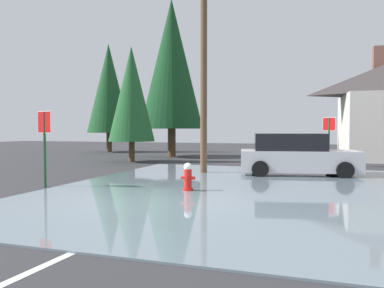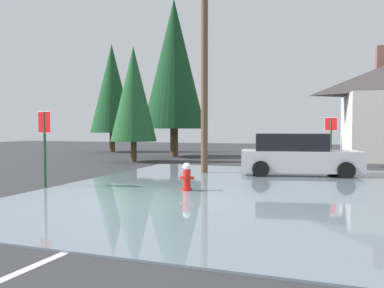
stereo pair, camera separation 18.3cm
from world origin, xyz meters
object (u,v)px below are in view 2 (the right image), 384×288
at_px(pine_tree_short_left, 133,94).
at_px(pine_tree_mid_left, 174,64).
at_px(stop_sign_far, 331,132).
at_px(fire_hydrant, 187,177).
at_px(pine_tree_tall_left, 112,89).
at_px(utility_pole, 204,52).
at_px(stop_sign_near, 45,133).
at_px(parked_car, 297,156).

bearing_deg(pine_tree_short_left, pine_tree_mid_left, 81.61).
height_order(stop_sign_far, pine_tree_short_left, pine_tree_short_left).
xyz_separation_m(fire_hydrant, pine_tree_mid_left, (-5.62, 13.18, 5.70)).
relative_size(fire_hydrant, stop_sign_far, 0.35).
distance_m(fire_hydrant, pine_tree_tall_left, 21.19).
height_order(fire_hydrant, pine_tree_tall_left, pine_tree_tall_left).
relative_size(utility_pole, pine_tree_short_left, 1.49).
bearing_deg(stop_sign_near, parked_car, 38.13).
xyz_separation_m(utility_pole, pine_tree_tall_left, (-11.45, 11.99, 0.11)).
bearing_deg(parked_car, pine_tree_mid_left, 136.18).
bearing_deg(pine_tree_tall_left, pine_tree_short_left, -52.50).
relative_size(parked_car, pine_tree_short_left, 0.74).
relative_size(fire_hydrant, pine_tree_mid_left, 0.08).
height_order(fire_hydrant, utility_pole, utility_pole).
xyz_separation_m(utility_pole, pine_tree_mid_left, (-4.74, 8.58, 1.14)).
xyz_separation_m(fire_hydrant, utility_pole, (-0.88, 4.60, 4.56)).
xyz_separation_m(stop_sign_far, pine_tree_short_left, (-10.39, -0.47, 2.09)).
distance_m(stop_sign_far, pine_tree_short_left, 10.61).
relative_size(stop_sign_near, stop_sign_far, 1.00).
distance_m(fire_hydrant, utility_pole, 6.54).
relative_size(stop_sign_near, parked_car, 0.50).
distance_m(utility_pole, stop_sign_far, 7.53).
relative_size(fire_hydrant, pine_tree_tall_left, 0.10).
distance_m(parked_car, pine_tree_short_left, 10.20).
xyz_separation_m(fire_hydrant, pine_tree_short_left, (-6.28, 8.71, 3.37)).
relative_size(pine_tree_tall_left, pine_tree_short_left, 1.34).
distance_m(fire_hydrant, stop_sign_far, 10.14).
xyz_separation_m(stop_sign_near, pine_tree_mid_left, (-1.09, 13.81, 4.42)).
bearing_deg(fire_hydrant, stop_sign_far, 65.83).
relative_size(fire_hydrant, parked_car, 0.18).
bearing_deg(parked_car, fire_hydrant, -118.63).
bearing_deg(pine_tree_mid_left, pine_tree_tall_left, 153.06).
bearing_deg(fire_hydrant, parked_car, 61.37).
height_order(stop_sign_near, pine_tree_tall_left, pine_tree_tall_left).
height_order(utility_pole, pine_tree_short_left, utility_pole).
xyz_separation_m(fire_hydrant, pine_tree_tall_left, (-12.32, 16.59, 4.67)).
bearing_deg(utility_pole, stop_sign_far, 42.49).
bearing_deg(stop_sign_far, fire_hydrant, -114.17).
distance_m(stop_sign_near, parked_car, 9.34).
relative_size(stop_sign_far, pine_tree_short_left, 0.37).
bearing_deg(pine_tree_mid_left, stop_sign_near, -85.47).
distance_m(pine_tree_tall_left, pine_tree_short_left, 10.02).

